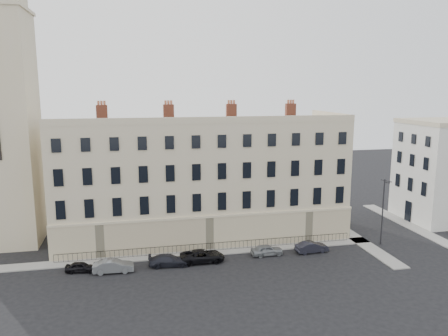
% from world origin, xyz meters
% --- Properties ---
extents(ground, '(160.00, 160.00, 0.00)m').
position_xyz_m(ground, '(0.00, 0.00, 0.00)').
color(ground, black).
rests_on(ground, ground).
extents(terrace, '(36.22, 12.22, 17.00)m').
position_xyz_m(terrace, '(-5.97, 11.97, 7.50)').
color(terrace, beige).
rests_on(terrace, ground).
extents(adjacent_building, '(10.00, 10.00, 14.00)m').
position_xyz_m(adjacent_building, '(29.00, 11.00, 7.00)').
color(adjacent_building, silver).
rests_on(adjacent_building, ground).
extents(pavement_terrace, '(48.00, 2.00, 0.12)m').
position_xyz_m(pavement_terrace, '(-10.00, 5.00, 0.06)').
color(pavement_terrace, gray).
rests_on(pavement_terrace, ground).
extents(pavement_east_return, '(2.00, 24.00, 0.12)m').
position_xyz_m(pavement_east_return, '(13.00, 8.00, 0.06)').
color(pavement_east_return, gray).
rests_on(pavement_east_return, ground).
extents(pavement_adjacent, '(2.00, 20.00, 0.12)m').
position_xyz_m(pavement_adjacent, '(23.00, 10.00, 0.06)').
color(pavement_adjacent, gray).
rests_on(pavement_adjacent, ground).
extents(railings, '(35.00, 0.04, 0.96)m').
position_xyz_m(railings, '(-6.00, 5.40, 0.55)').
color(railings, black).
rests_on(railings, ground).
extents(car_a, '(3.35, 1.73, 1.09)m').
position_xyz_m(car_a, '(-20.32, 2.52, 0.54)').
color(car_a, black).
rests_on(car_a, ground).
extents(car_b, '(4.23, 1.59, 1.38)m').
position_xyz_m(car_b, '(-17.00, 1.73, 0.69)').
color(car_b, slate).
rests_on(car_b, ground).
extents(car_c, '(4.47, 2.08, 1.26)m').
position_xyz_m(car_c, '(-11.19, 2.20, 0.63)').
color(car_c, black).
rests_on(car_c, ground).
extents(car_d, '(4.97, 2.32, 1.38)m').
position_xyz_m(car_d, '(-7.44, 2.51, 0.69)').
color(car_d, black).
rests_on(car_d, ground).
extents(car_e, '(3.80, 1.65, 1.27)m').
position_xyz_m(car_e, '(0.15, 2.89, 0.64)').
color(car_e, gray).
rests_on(car_e, ground).
extents(car_f, '(4.01, 1.66, 1.29)m').
position_xyz_m(car_f, '(5.55, 2.65, 0.65)').
color(car_f, black).
rests_on(car_f, ground).
extents(streetlamp, '(0.71, 1.73, 8.27)m').
position_xyz_m(streetlamp, '(14.96, 3.31, 4.58)').
color(streetlamp, '#2C2C30').
rests_on(streetlamp, ground).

